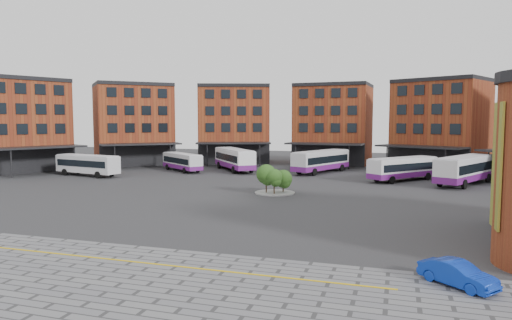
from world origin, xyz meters
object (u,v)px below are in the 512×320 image
(bus_a, at_px, (87,164))
(bus_d, at_px, (321,161))
(bus_c, at_px, (234,159))
(tree_island, at_px, (274,179))
(bus_e, at_px, (403,168))
(blue_car, at_px, (457,274))
(bus_f, at_px, (465,169))
(bus_b, at_px, (182,162))

(bus_a, height_order, bus_d, bus_d)
(bus_a, relative_size, bus_c, 0.96)
(tree_island, bearing_deg, bus_c, 120.78)
(bus_e, relative_size, blue_car, 2.69)
(tree_island, relative_size, bus_e, 0.44)
(bus_d, distance_m, bus_f, 20.58)
(bus_b, xyz_separation_m, bus_d, (21.29, 4.26, 0.32))
(bus_d, bearing_deg, bus_a, -132.21)
(tree_island, bearing_deg, bus_d, 85.57)
(bus_d, bearing_deg, bus_b, -144.88)
(bus_e, distance_m, bus_f, 7.51)
(bus_a, relative_size, bus_e, 1.09)
(tree_island, xyz_separation_m, bus_e, (13.50, 15.33, 0.01))
(bus_b, distance_m, bus_c, 8.24)
(bus_b, height_order, bus_e, bus_e)
(bus_b, xyz_separation_m, bus_f, (40.52, -3.09, 0.41))
(bus_f, xyz_separation_m, blue_car, (-5.17, -38.28, -1.31))
(bus_a, xyz_separation_m, blue_car, (45.52, -31.63, -1.18))
(bus_a, xyz_separation_m, bus_b, (10.17, 9.74, -0.28))
(bus_c, bearing_deg, tree_island, -97.51)
(tree_island, relative_size, bus_d, 0.36)
(bus_c, distance_m, bus_e, 25.99)
(blue_car, bearing_deg, bus_f, 31.80)
(bus_b, distance_m, bus_f, 40.64)
(bus_a, height_order, blue_car, bus_a)
(bus_c, xyz_separation_m, bus_d, (13.69, 1.12, -0.05))
(bus_f, relative_size, blue_car, 3.36)
(tree_island, height_order, bus_b, tree_island)
(bus_d, bearing_deg, blue_car, -49.07)
(bus_a, distance_m, bus_d, 34.43)
(tree_island, height_order, bus_f, bus_f)
(bus_e, bearing_deg, bus_d, -166.69)
(tree_island, xyz_separation_m, bus_c, (-12.04, 20.21, 0.21))
(bus_c, bearing_deg, bus_d, -33.62)
(bus_e, height_order, blue_car, bus_e)
(bus_b, relative_size, bus_c, 0.81)
(bus_a, xyz_separation_m, bus_c, (17.77, 12.88, 0.09))
(bus_f, bearing_deg, bus_b, -156.89)
(bus_b, relative_size, blue_car, 2.47)
(bus_e, bearing_deg, bus_a, -129.37)
(bus_e, bearing_deg, bus_c, -150.65)
(blue_car, bearing_deg, bus_a, 94.70)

